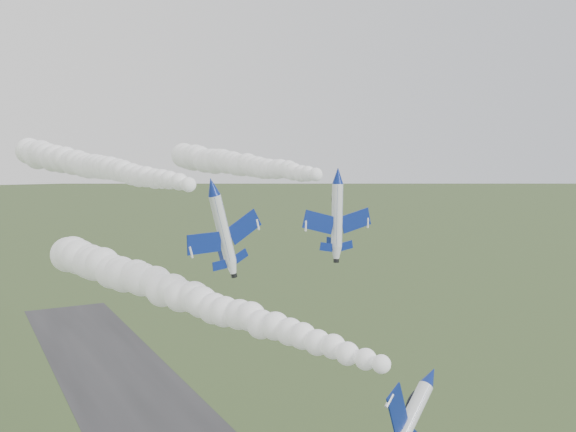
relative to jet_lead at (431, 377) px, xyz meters
name	(u,v)px	position (x,y,z in m)	size (l,w,h in m)	color
jet_lead	(431,377)	(0.00, 0.00, 0.00)	(6.45, 11.00, 7.58)	silver
smoke_trail_jet_lead	(187,297)	(-12.01, 30.93, 2.28)	(5.32, 61.58, 5.32)	white
jet_pair_left	(213,186)	(-11.07, 24.38, 16.07)	(9.91, 12.07, 3.69)	silver
smoke_trail_jet_pair_left	(91,165)	(-17.83, 58.45, 17.90)	(4.98, 63.73, 4.98)	white
jet_pair_right	(338,175)	(5.22, 23.94, 17.04)	(9.85, 11.84, 2.92)	silver
smoke_trail_jet_pair_right	(235,163)	(4.79, 55.07, 18.01)	(4.95, 56.67, 4.95)	white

